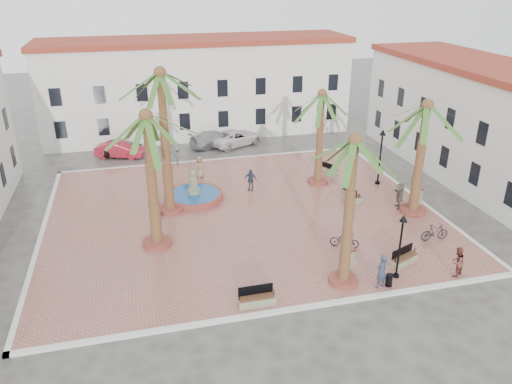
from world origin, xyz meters
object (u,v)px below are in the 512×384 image
lamppost_e (381,147)px  pedestrian_fountain_a (200,167)px  car_black (122,148)px  car_red (120,150)px  bench_se (404,259)px  car_white (237,138)px  fountain (194,195)px  bench_e (352,195)px  palm_s (354,157)px  cyclist_b (457,262)px  palm_ne (322,105)px  bollard_n (200,164)px  bench_ne (329,169)px  lamppost_s (401,236)px  pedestrian_fountain_b (250,180)px  bicycle_b (435,232)px  bollard_se (348,260)px  bollard_e (419,196)px  pedestrian_north (178,156)px  litter_bin (389,280)px  car_silver (216,139)px  pedestrian_east (399,195)px  palm_sw (147,132)px  palm_e (426,119)px  bench_s (257,300)px  cyclist_a (381,271)px  palm_nw (161,89)px

lamppost_e → pedestrian_fountain_a: 14.22m
car_black → car_red: size_ratio=0.89×
bench_se → car_white: size_ratio=0.36×
fountain → bench_e: bearing=-14.0°
palm_s → cyclist_b: 8.80m
palm_ne → bollard_n: palm_ne is taller
bench_ne → lamppost_s: lamppost_s is taller
palm_s → pedestrian_fountain_b: palm_s is taller
bicycle_b → bollard_se: bearing=109.5°
palm_s → car_black: (-11.32, 24.21, -6.57)m
palm_ne → bench_ne: bearing=47.1°
lamppost_e → cyclist_b: bearing=-98.1°
bollard_e → pedestrian_north: pedestrian_north is taller
litter_bin → car_silver: (-4.79, 25.39, 0.23)m
car_white → bollard_n: bearing=120.8°
bench_e → cyclist_b: bearing=179.2°
pedestrian_fountain_a → pedestrian_east: size_ratio=0.95×
fountain → palm_sw: size_ratio=0.51×
car_white → palm_e: bearing=-178.3°
palm_sw → bench_e: palm_sw is taller
bench_s → cyclist_a: (6.66, -0.13, 0.69)m
palm_s → car_silver: bearing=96.1°
palm_sw → bench_se: size_ratio=4.44×
bollard_se → palm_s: bearing=-126.4°
palm_ne → car_silver: (-6.14, 11.19, -5.64)m
palm_nw → cyclist_a: bearing=-50.4°
cyclist_a → cyclist_b: cyclist_a is taller
palm_s → pedestrian_fountain_b: 14.64m
palm_s → bench_s: (-4.99, -0.80, -6.79)m
lamppost_e → pedestrian_fountain_a: (-13.26, 4.68, -2.10)m
car_white → bench_se: bearing=166.9°
palm_e → pedestrian_east: bearing=125.1°
bollard_n → cyclist_b: cyclist_b is taller
car_silver → bench_se: bearing=177.9°
car_silver → car_white: bearing=-112.0°
palm_nw → litter_bin: (10.36, -11.93, -8.14)m
lamppost_s → car_white: bearing=98.3°
bench_s → car_silver: (2.38, 25.27, 0.30)m
pedestrian_north → litter_bin: bearing=-177.1°
palm_e → bollard_n: 18.22m
bollard_se → car_silver: bollard_se is taller
fountain → bicycle_b: fountain is taller
palm_e → bench_ne: palm_e is taller
palm_s → bicycle_b: (7.24, 2.83, -6.53)m
bollard_n → car_white: size_ratio=0.24×
bicycle_b → car_silver: size_ratio=0.36×
car_red → car_silver: 8.96m
bench_s → pedestrian_north: 20.75m
litter_bin → pedestrian_north: (-8.88, 20.80, 0.47)m
palm_e → palm_sw: bearing=-179.3°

